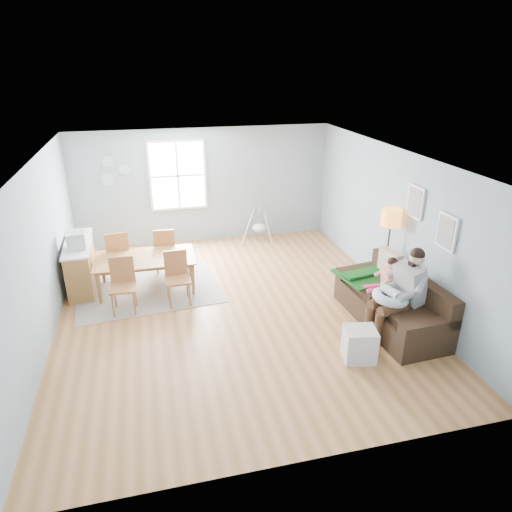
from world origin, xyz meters
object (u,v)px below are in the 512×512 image
object	(u,v)px
chair_se	(177,274)
chair_nw	(117,252)
monitor	(75,241)
sofa	(393,306)
counter	(81,264)
floor_lamp	(390,225)
chair_ne	(165,247)
chair_sw	(123,281)
toddler	(385,278)
storage_cube	(359,344)
father	(401,291)
baby_swing	(259,227)
dining_table	(147,274)

from	to	relation	value
chair_se	chair_nw	distance (m)	1.62
chair_se	monitor	world-z (taller)	monitor
sofa	counter	bearing A→B (deg)	152.71
floor_lamp	chair_ne	bearing A→B (deg)	152.17
chair_sw	monitor	size ratio (longest dim) A/B	2.74
toddler	storage_cube	distance (m)	1.45
chair_nw	counter	size ratio (longest dim) A/B	0.62
monitor	counter	bearing A→B (deg)	94.86
father	toddler	bearing A→B (deg)	87.63
sofa	father	bearing A→B (deg)	-109.73
toddler	chair_nw	xyz separation A→B (m)	(-4.42, 2.62, -0.16)
father	floor_lamp	world-z (taller)	floor_lamp
floor_lamp	baby_swing	xyz separation A→B (m)	(-1.55, 3.31, -1.06)
chair_se	monitor	xyz separation A→B (m)	(-1.74, 0.77, 0.51)
floor_lamp	chair_nw	bearing A→B (deg)	157.92
father	counter	size ratio (longest dim) A/B	0.89
toddler	monitor	bearing A→B (deg)	156.83
dining_table	baby_swing	xyz separation A→B (m)	(2.72, 1.96, 0.03)
toddler	floor_lamp	size ratio (longest dim) A/B	0.51
chair_sw	monitor	xyz separation A→B (m)	(-0.80, 0.86, 0.50)
toddler	storage_cube	size ratio (longest dim) A/B	1.68
chair_ne	storage_cube	bearing A→B (deg)	-55.26
chair_ne	baby_swing	world-z (taller)	chair_ne
storage_cube	chair_ne	xyz separation A→B (m)	(-2.58, 3.73, 0.31)
chair_sw	toddler	bearing A→B (deg)	-17.11
monitor	floor_lamp	bearing A→B (deg)	-15.41
chair_se	chair_ne	world-z (taller)	chair_ne
toddler	baby_swing	distance (m)	4.17
storage_cube	baby_swing	world-z (taller)	baby_swing
chair_se	monitor	bearing A→B (deg)	156.22
chair_sw	counter	xyz separation A→B (m)	(-0.82, 1.17, -0.10)
floor_lamp	baby_swing	size ratio (longest dim) A/B	1.67
storage_cube	chair_sw	distance (m)	4.12
floor_lamp	dining_table	size ratio (longest dim) A/B	0.92
toddler	chair_sw	distance (m)	4.50
father	baby_swing	size ratio (longest dim) A/B	1.43
baby_swing	chair_se	bearing A→B (deg)	-130.27
father	chair_se	xyz separation A→B (m)	(-3.33, 1.94, -0.23)
floor_lamp	storage_cube	distance (m)	2.42
chair_sw	floor_lamp	bearing A→B (deg)	-7.93
chair_sw	chair_ne	size ratio (longest dim) A/B	1.00
storage_cube	chair_se	world-z (taller)	chair_se
father	dining_table	xyz separation A→B (m)	(-3.87, 2.55, -0.45)
chair_sw	chair_se	world-z (taller)	chair_sw
toddler	chair_ne	bearing A→B (deg)	142.13
counter	monitor	world-z (taller)	monitor
floor_lamp	chair_se	xyz separation A→B (m)	(-3.73, 0.74, -0.87)
chair_nw	monitor	bearing A→B (deg)	-146.67
father	baby_swing	xyz separation A→B (m)	(-1.15, 4.51, -0.42)
storage_cube	dining_table	distance (m)	4.25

